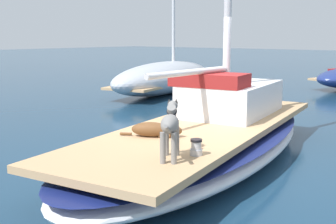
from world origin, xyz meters
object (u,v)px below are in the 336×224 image
object	(u,v)px
dog_grey	(170,125)
deck_winch	(196,148)
dog_brown	(154,130)
moored_boat_port_side	(165,77)
sailboat_main	(205,143)

from	to	relation	value
dog_grey	deck_winch	distance (m)	0.48
dog_brown	dog_grey	bearing A→B (deg)	-38.19
dog_brown	dog_grey	xyz separation A→B (m)	(0.93, -0.73, 0.32)
deck_winch	dog_grey	bearing A→B (deg)	-117.71
dog_brown	moored_boat_port_side	world-z (taller)	moored_boat_port_side
dog_grey	moored_boat_port_side	world-z (taller)	moored_boat_port_side
dog_grey	deck_winch	size ratio (longest dim) A/B	3.93
dog_brown	deck_winch	world-z (taller)	dog_brown
sailboat_main	dog_grey	world-z (taller)	dog_grey
moored_boat_port_side	deck_winch	bearing A→B (deg)	-47.73
sailboat_main	moored_boat_port_side	world-z (taller)	moored_boat_port_side
sailboat_main	deck_winch	size ratio (longest dim) A/B	36.02
deck_winch	moored_boat_port_side	world-z (taller)	moored_boat_port_side
moored_boat_port_side	dog_brown	bearing A→B (deg)	-50.81
sailboat_main	deck_winch	distance (m)	2.00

